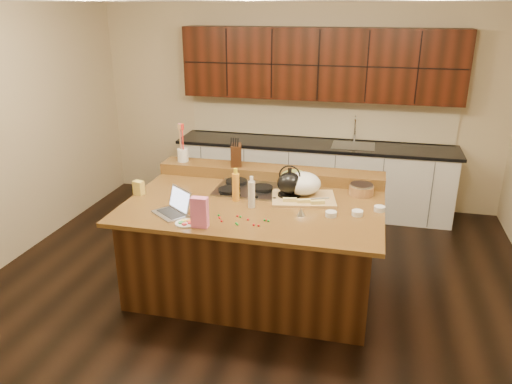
# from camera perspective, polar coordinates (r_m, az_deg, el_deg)

# --- Properties ---
(room) EXTENTS (5.52, 5.02, 2.72)m
(room) POSITION_cam_1_polar(r_m,az_deg,el_deg) (4.58, -0.15, 3.89)
(room) COLOR black
(room) RESTS_ON ground
(island) EXTENTS (2.40, 1.60, 0.92)m
(island) POSITION_cam_1_polar(r_m,az_deg,el_deg) (4.91, -0.14, -6.06)
(island) COLOR black
(island) RESTS_ON ground
(back_ledge) EXTENTS (2.40, 0.30, 0.12)m
(back_ledge) POSITION_cam_1_polar(r_m,az_deg,el_deg) (5.34, 1.63, 2.20)
(back_ledge) COLOR black
(back_ledge) RESTS_ON island
(cooktop) EXTENTS (0.92, 0.52, 0.05)m
(cooktop) POSITION_cam_1_polar(r_m,az_deg,el_deg) (4.99, 0.67, 0.30)
(cooktop) COLOR gray
(cooktop) RESTS_ON island
(back_counter) EXTENTS (3.70, 0.66, 2.40)m
(back_counter) POSITION_cam_1_polar(r_m,az_deg,el_deg) (6.74, 6.86, 6.03)
(back_counter) COLOR silver
(back_counter) RESTS_ON ground
(kettle) EXTENTS (0.29, 0.29, 0.21)m
(kettle) POSITION_cam_1_polar(r_m,az_deg,el_deg) (4.77, 3.85, 1.01)
(kettle) COLOR black
(kettle) RESTS_ON cooktop
(green_bowl) EXTENTS (0.35, 0.35, 0.15)m
(green_bowl) POSITION_cam_1_polar(r_m,az_deg,el_deg) (5.02, 4.35, 1.65)
(green_bowl) COLOR olive
(green_bowl) RESTS_ON cooktop
(laptop) EXTENTS (0.40, 0.39, 0.22)m
(laptop) POSITION_cam_1_polar(r_m,az_deg,el_deg) (4.50, -9.27, -1.72)
(laptop) COLOR #B7B7BC
(laptop) RESTS_ON island
(oil_bottle) EXTENTS (0.09, 0.09, 0.27)m
(oil_bottle) POSITION_cam_1_polar(r_m,az_deg,el_deg) (4.70, -2.32, 0.55)
(oil_bottle) COLOR orange
(oil_bottle) RESTS_ON island
(vinegar_bottle) EXTENTS (0.07, 0.07, 0.25)m
(vinegar_bottle) POSITION_cam_1_polar(r_m,az_deg,el_deg) (4.55, -0.51, -0.28)
(vinegar_bottle) COLOR silver
(vinegar_bottle) RESTS_ON island
(wooden_tray) EXTENTS (0.67, 0.54, 0.24)m
(wooden_tray) POSITION_cam_1_polar(r_m,az_deg,el_deg) (4.81, 5.40, 0.59)
(wooden_tray) COLOR tan
(wooden_tray) RESTS_ON island
(ramekin_a) EXTENTS (0.11, 0.11, 0.04)m
(ramekin_a) POSITION_cam_1_polar(r_m,az_deg,el_deg) (4.50, 11.51, -2.36)
(ramekin_a) COLOR white
(ramekin_a) RESTS_ON island
(ramekin_b) EXTENTS (0.13, 0.13, 0.04)m
(ramekin_b) POSITION_cam_1_polar(r_m,az_deg,el_deg) (4.44, 8.57, -2.49)
(ramekin_b) COLOR white
(ramekin_b) RESTS_ON island
(ramekin_c) EXTENTS (0.12, 0.12, 0.04)m
(ramekin_c) POSITION_cam_1_polar(r_m,az_deg,el_deg) (4.64, 13.94, -1.86)
(ramekin_c) COLOR white
(ramekin_c) RESTS_ON island
(strainer_bowl) EXTENTS (0.28, 0.28, 0.09)m
(strainer_bowl) POSITION_cam_1_polar(r_m,az_deg,el_deg) (4.99, 11.95, 0.20)
(strainer_bowl) COLOR #996B3F
(strainer_bowl) RESTS_ON island
(kitchen_timer) EXTENTS (0.10, 0.10, 0.07)m
(kitchen_timer) POSITION_cam_1_polar(r_m,az_deg,el_deg) (4.42, 5.17, -2.29)
(kitchen_timer) COLOR silver
(kitchen_timer) RESTS_ON island
(pink_bag) EXTENTS (0.14, 0.08, 0.26)m
(pink_bag) POSITION_cam_1_polar(r_m,az_deg,el_deg) (4.18, -6.46, -2.32)
(pink_bag) COLOR pink
(pink_bag) RESTS_ON island
(candy_plate) EXTENTS (0.18, 0.18, 0.01)m
(candy_plate) POSITION_cam_1_polar(r_m,az_deg,el_deg) (4.29, -8.04, -3.56)
(candy_plate) COLOR white
(candy_plate) RESTS_ON island
(package_box) EXTENTS (0.11, 0.09, 0.14)m
(package_box) POSITION_cam_1_polar(r_m,az_deg,el_deg) (5.01, -13.25, 0.47)
(package_box) COLOR #EACA52
(package_box) RESTS_ON island
(utensil_crock) EXTENTS (0.12, 0.12, 0.14)m
(utensil_crock) POSITION_cam_1_polar(r_m,az_deg,el_deg) (5.58, -8.36, 4.20)
(utensil_crock) COLOR white
(utensil_crock) RESTS_ON back_ledge
(knife_block) EXTENTS (0.16, 0.21, 0.23)m
(knife_block) POSITION_cam_1_polar(r_m,az_deg,el_deg) (5.37, -2.30, 4.26)
(knife_block) COLOR black
(knife_block) RESTS_ON back_ledge
(gumdrop_0) EXTENTS (0.02, 0.02, 0.02)m
(gumdrop_0) POSITION_cam_1_polar(r_m,az_deg,el_deg) (4.21, -0.26, -3.76)
(gumdrop_0) COLOR red
(gumdrop_0) RESTS_ON island
(gumdrop_1) EXTENTS (0.02, 0.02, 0.02)m
(gumdrop_1) POSITION_cam_1_polar(r_m,az_deg,el_deg) (4.22, -2.15, -3.73)
(gumdrop_1) COLOR #198C26
(gumdrop_1) RESTS_ON island
(gumdrop_2) EXTENTS (0.02, 0.02, 0.02)m
(gumdrop_2) POSITION_cam_1_polar(r_m,az_deg,el_deg) (4.31, -0.93, -3.16)
(gumdrop_2) COLOR red
(gumdrop_2) RESTS_ON island
(gumdrop_3) EXTENTS (0.02, 0.02, 0.02)m
(gumdrop_3) POSITION_cam_1_polar(r_m,az_deg,el_deg) (4.30, 0.99, -3.21)
(gumdrop_3) COLOR #198C26
(gumdrop_3) RESTS_ON island
(gumdrop_4) EXTENTS (0.02, 0.02, 0.02)m
(gumdrop_4) POSITION_cam_1_polar(r_m,az_deg,el_deg) (4.29, -3.95, -3.34)
(gumdrop_4) COLOR red
(gumdrop_4) RESTS_ON island
(gumdrop_5) EXTENTS (0.02, 0.02, 0.02)m
(gumdrop_5) POSITION_cam_1_polar(r_m,az_deg,el_deg) (4.29, 1.43, -3.32)
(gumdrop_5) COLOR #198C26
(gumdrop_5) RESTS_ON island
(gumdrop_6) EXTENTS (0.02, 0.02, 0.02)m
(gumdrop_6) POSITION_cam_1_polar(r_m,az_deg,el_deg) (4.31, 1.10, -3.19)
(gumdrop_6) COLOR red
(gumdrop_6) RESTS_ON island
(gumdrop_7) EXTENTS (0.02, 0.02, 0.02)m
(gumdrop_7) POSITION_cam_1_polar(r_m,az_deg,el_deg) (4.37, -1.79, -2.84)
(gumdrop_7) COLOR #198C26
(gumdrop_7) RESTS_ON island
(gumdrop_8) EXTENTS (0.02, 0.02, 0.02)m
(gumdrop_8) POSITION_cam_1_polar(r_m,az_deg,el_deg) (4.39, -2.13, -2.75)
(gumdrop_8) COLOR red
(gumdrop_8) RESTS_ON island
(gumdrop_9) EXTENTS (0.02, 0.02, 0.02)m
(gumdrop_9) POSITION_cam_1_polar(r_m,az_deg,el_deg) (4.25, -2.28, -3.58)
(gumdrop_9) COLOR #198C26
(gumdrop_9) RESTS_ON island
(gumdrop_10) EXTENTS (0.02, 0.02, 0.02)m
(gumdrop_10) POSITION_cam_1_polar(r_m,az_deg,el_deg) (4.20, 0.29, -3.85)
(gumdrop_10) COLOR red
(gumdrop_10) RESTS_ON island
(gumdrop_11) EXTENTS (0.02, 0.02, 0.02)m
(gumdrop_11) POSITION_cam_1_polar(r_m,az_deg,el_deg) (4.41, -4.29, -2.67)
(gumdrop_11) COLOR #198C26
(gumdrop_11) RESTS_ON island
(gumdrop_12) EXTENTS (0.02, 0.02, 0.02)m
(gumdrop_12) POSITION_cam_1_polar(r_m,az_deg,el_deg) (4.36, -4.20, -2.95)
(gumdrop_12) COLOR red
(gumdrop_12) RESTS_ON island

